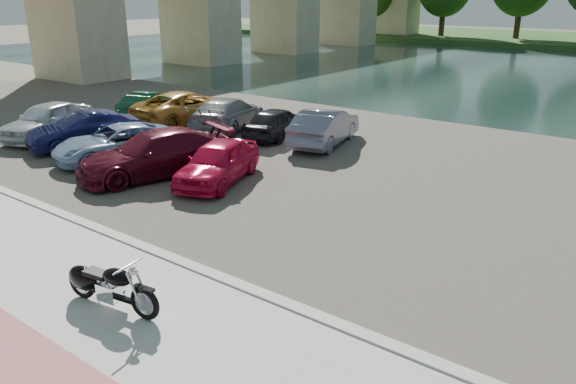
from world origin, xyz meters
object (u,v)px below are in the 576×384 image
(car_1, at_px, (85,131))
(car_2, at_px, (118,143))
(car_0, at_px, (47,120))
(motorcycle, at_px, (104,284))

(car_1, xyz_separation_m, car_2, (2.47, -0.28, -0.06))
(car_0, relative_size, car_2, 0.96)
(car_0, xyz_separation_m, car_2, (5.17, -0.27, -0.11))
(motorcycle, relative_size, car_0, 0.52)
(car_0, height_order, car_1, car_0)
(motorcycle, distance_m, car_2, 10.69)
(motorcycle, distance_m, car_1, 12.87)
(car_0, bearing_deg, car_1, -16.75)
(car_0, bearing_deg, motorcycle, -44.00)
(motorcycle, relative_size, car_1, 0.55)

